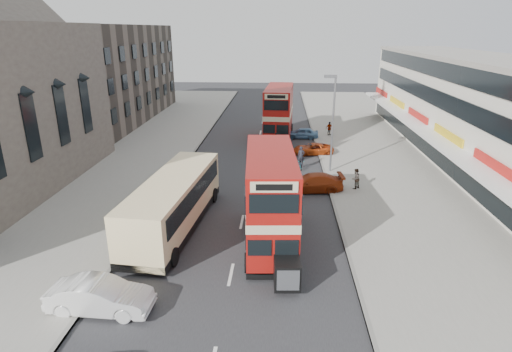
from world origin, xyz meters
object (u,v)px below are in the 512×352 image
at_px(car_right_a, 312,183).
at_px(car_right_c, 302,133).
at_px(bus_second, 279,113).
at_px(cyclist, 301,161).
at_px(coach, 174,201).
at_px(car_left_front, 100,296).
at_px(pedestrian_near, 356,179).
at_px(pedestrian_far, 329,128).
at_px(street_lamp, 332,117).
at_px(bus_main, 271,199).
at_px(car_right_b, 313,149).

bearing_deg(car_right_a, car_right_c, 174.20).
relative_size(bus_second, car_right_c, 2.82).
bearing_deg(cyclist, car_right_a, -85.04).
bearing_deg(coach, car_left_front, -93.60).
xyz_separation_m(pedestrian_near, pedestrian_far, (-0.18, 16.79, -0.03)).
relative_size(bus_second, coach, 0.88).
bearing_deg(street_lamp, car_right_c, 98.68).
xyz_separation_m(bus_main, car_right_a, (2.91, 8.21, -2.03)).
bearing_deg(coach, pedestrian_far, 68.67).
relative_size(bus_main, pedestrian_far, 6.18).
xyz_separation_m(bus_main, pedestrian_near, (6.17, 8.58, -1.76)).
distance_m(car_right_c, pedestrian_far, 3.31).
height_order(car_right_a, car_right_b, car_right_a).
bearing_deg(pedestrian_near, coach, -11.61).
relative_size(car_right_c, cyclist, 1.78).
height_order(coach, pedestrian_far, coach).
height_order(street_lamp, bus_second, street_lamp).
height_order(coach, car_right_c, coach).
relative_size(car_right_b, pedestrian_far, 2.55).
relative_size(coach, car_right_c, 3.20).
bearing_deg(cyclist, car_left_front, -116.76).
relative_size(pedestrian_near, pedestrian_far, 1.04).
bearing_deg(car_right_c, cyclist, -0.99).
relative_size(car_right_c, pedestrian_near, 2.25).
xyz_separation_m(street_lamp, car_left_front, (-11.78, -19.12, -4.05)).
height_order(car_right_b, pedestrian_far, pedestrian_far).
xyz_separation_m(street_lamp, bus_main, (-4.67, -12.64, -2.08)).
xyz_separation_m(bus_second, coach, (-6.13, -22.38, -1.13)).
bearing_deg(bus_second, car_left_front, 79.86).
xyz_separation_m(street_lamp, coach, (-10.52, -10.99, -3.04)).
bearing_deg(cyclist, bus_second, 99.37).
distance_m(bus_second, car_right_c, 3.47).
relative_size(coach, pedestrian_near, 7.18).
height_order(coach, pedestrian_near, coach).
bearing_deg(pedestrian_near, car_right_a, -35.16).
distance_m(car_right_b, cyclist, 4.72).
height_order(pedestrian_near, pedestrian_far, pedestrian_near).
height_order(bus_second, pedestrian_near, bus_second).
relative_size(coach, cyclist, 5.70).
relative_size(bus_main, car_right_a, 2.02).
bearing_deg(car_right_c, pedestrian_far, 112.80).
relative_size(bus_second, pedestrian_far, 6.62).
height_order(coach, car_right_b, coach).
relative_size(bus_main, bus_second, 0.93).
height_order(bus_second, car_right_c, bus_second).
distance_m(car_right_a, pedestrian_near, 3.29).
bearing_deg(bus_second, car_right_c, -172.68).
height_order(street_lamp, bus_main, street_lamp).
bearing_deg(cyclist, car_right_b, 71.64).
xyz_separation_m(coach, car_left_front, (-1.26, -8.13, -1.01)).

